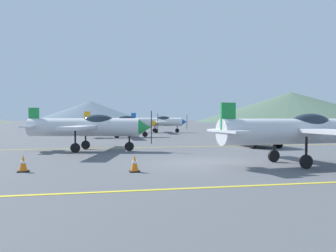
% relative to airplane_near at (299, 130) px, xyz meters
% --- Properties ---
extents(ground_plane, '(400.00, 400.00, 0.00)m').
position_rel_airplane_near_xyz_m(ground_plane, '(-3.58, 1.25, -1.38)').
color(ground_plane, '#54565B').
extents(apron_line_near, '(80.00, 0.16, 0.01)m').
position_rel_airplane_near_xyz_m(apron_line_near, '(-3.58, -3.66, -1.38)').
color(apron_line_near, yellow).
rests_on(apron_line_near, ground_plane).
extents(apron_line_far, '(80.00, 0.16, 0.01)m').
position_rel_airplane_near_xyz_m(apron_line_far, '(-3.58, 9.08, -1.38)').
color(apron_line_far, yellow).
rests_on(apron_line_far, ground_plane).
extents(airplane_near, '(7.16, 8.22, 2.46)m').
position_rel_airplane_near_xyz_m(airplane_near, '(0.00, 0.00, 0.00)').
color(airplane_near, silver).
rests_on(airplane_near, ground_plane).
extents(airplane_mid, '(7.19, 8.17, 2.46)m').
position_rel_airplane_near_xyz_m(airplane_mid, '(-8.42, 7.59, 0.00)').
color(airplane_mid, silver).
rests_on(airplane_mid, ground_plane).
extents(airplane_far, '(7.07, 8.16, 2.46)m').
position_rel_airplane_near_xyz_m(airplane_far, '(-5.71, 20.78, 0.00)').
color(airplane_far, silver).
rests_on(airplane_far, ground_plane).
extents(airplane_back, '(7.14, 8.21, 2.46)m').
position_rel_airplane_near_xyz_m(airplane_back, '(-0.39, 30.05, 0.00)').
color(airplane_back, white).
rests_on(airplane_back, ground_plane).
extents(car_sedan, '(2.28, 4.42, 1.62)m').
position_rel_airplane_near_xyz_m(car_sedan, '(2.14, 8.55, -0.54)').
color(car_sedan, white).
rests_on(car_sedan, ground_plane).
extents(traffic_cone_front, '(0.36, 0.36, 0.59)m').
position_rel_airplane_near_xyz_m(traffic_cone_front, '(-6.66, -0.53, -1.10)').
color(traffic_cone_front, black).
rests_on(traffic_cone_front, ground_plane).
extents(traffic_cone_side, '(0.36, 0.36, 0.59)m').
position_rel_airplane_near_xyz_m(traffic_cone_side, '(-10.48, 0.27, -1.10)').
color(traffic_cone_side, black).
rests_on(traffic_cone_side, ground_plane).
extents(hill_centerleft, '(51.73, 51.73, 9.30)m').
position_rel_airplane_near_xyz_m(hill_centerleft, '(-11.00, 147.34, 3.27)').
color(hill_centerleft, slate).
rests_on(hill_centerleft, ground_plane).
extents(hill_centerright, '(80.10, 80.10, 12.39)m').
position_rel_airplane_near_xyz_m(hill_centerright, '(71.14, 118.23, 4.81)').
color(hill_centerright, '#4C6651').
rests_on(hill_centerright, ground_plane).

